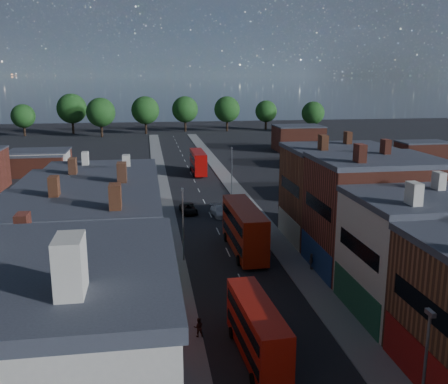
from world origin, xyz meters
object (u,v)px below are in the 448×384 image
object	(u,v)px
bus_2	(198,162)
ped_1	(199,327)
car_3	(219,211)
bus_1	(244,228)
car_2	(189,209)
ped_3	(311,261)
bus_0	(257,329)

from	to	relation	value
bus_2	ped_1	xyz separation A→B (m)	(-6.80, -65.81, -1.63)
car_3	ped_1	distance (m)	34.33
bus_1	bus_2	bearing A→B (deg)	89.37
car_2	ped_1	world-z (taller)	ped_1
car_2	car_3	world-z (taller)	car_3
ped_3	car_2	bearing A→B (deg)	46.83
ped_1	bus_0	bearing A→B (deg)	137.91
bus_2	car_3	world-z (taller)	bus_2
bus_0	bus_1	xyz separation A→B (m)	(3.33, 21.81, 0.63)
bus_1	ped_3	world-z (taller)	bus_1
bus_2	ped_3	bearing A→B (deg)	-83.75
car_3	ped_1	xyz separation A→B (m)	(-6.50, -33.71, 0.20)
bus_0	car_3	distance (m)	37.32
bus_1	bus_2	world-z (taller)	bus_1
car_3	ped_3	bearing A→B (deg)	-81.13
ped_1	car_2	bearing A→B (deg)	-93.15
car_3	bus_1	bearing A→B (deg)	-95.42
bus_0	car_2	bearing A→B (deg)	89.01
bus_2	ped_1	distance (m)	66.19
ped_1	car_3	bearing A→B (deg)	-100.46
ped_1	ped_3	xyz separation A→B (m)	(13.00, 11.96, 0.07)
bus_0	bus_2	size ratio (longest dim) A/B	0.91
car_3	ped_1	bearing A→B (deg)	-108.69
bus_2	car_2	bearing A→B (deg)	-98.94
car_3	ped_3	world-z (taller)	ped_3
bus_1	car_3	distance (m)	15.55
bus_2	bus_1	bearing A→B (deg)	-89.91
bus_2	car_3	size ratio (longest dim) A/B	2.30
car_3	car_2	bearing A→B (deg)	144.95
bus_1	car_2	bearing A→B (deg)	104.47
bus_0	car_2	xyz separation A→B (m)	(-1.54, 39.38, -1.59)
bus_0	bus_2	world-z (taller)	bus_2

